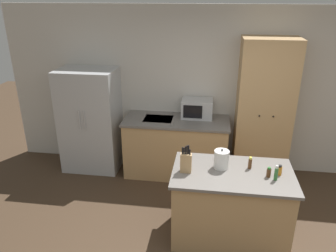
{
  "coord_description": "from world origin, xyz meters",
  "views": [
    {
      "loc": [
        -0.25,
        -2.71,
        2.77
      ],
      "look_at": [
        -0.84,
        1.4,
        1.05
      ],
      "focal_mm": 35.0,
      "sensor_mm": 36.0,
      "label": 1
    }
  ],
  "objects_px": {
    "microwave": "(197,108)",
    "spice_bottle_amber_oil": "(280,170)",
    "kettle": "(221,159)",
    "spice_bottle_short_red": "(269,172)",
    "refrigerator": "(91,120)",
    "spice_bottle_green_herb": "(276,173)",
    "spice_bottle_tall_dark": "(250,163)",
    "pantry_cabinet": "(263,112)",
    "knife_block": "(186,162)"
  },
  "relations": [
    {
      "from": "pantry_cabinet",
      "to": "microwave",
      "type": "relative_size",
      "value": 4.57
    },
    {
      "from": "microwave",
      "to": "spice_bottle_amber_oil",
      "type": "distance_m",
      "value": 1.84
    },
    {
      "from": "knife_block",
      "to": "spice_bottle_short_red",
      "type": "relative_size",
      "value": 2.81
    },
    {
      "from": "refrigerator",
      "to": "knife_block",
      "type": "xyz_separation_m",
      "value": [
        1.68,
        -1.49,
        0.17
      ]
    },
    {
      "from": "spice_bottle_short_red",
      "to": "spice_bottle_tall_dark",
      "type": "bearing_deg",
      "value": 139.74
    },
    {
      "from": "knife_block",
      "to": "spice_bottle_green_herb",
      "type": "height_order",
      "value": "knife_block"
    },
    {
      "from": "kettle",
      "to": "spice_bottle_amber_oil",
      "type": "bearing_deg",
      "value": -6.28
    },
    {
      "from": "spice_bottle_amber_oil",
      "to": "spice_bottle_green_herb",
      "type": "xyz_separation_m",
      "value": [
        -0.06,
        -0.12,
        0.03
      ]
    },
    {
      "from": "microwave",
      "to": "knife_block",
      "type": "bearing_deg",
      "value": -90.87
    },
    {
      "from": "spice_bottle_tall_dark",
      "to": "spice_bottle_short_red",
      "type": "relative_size",
      "value": 1.25
    },
    {
      "from": "spice_bottle_short_red",
      "to": "spice_bottle_green_herb",
      "type": "relative_size",
      "value": 0.67
    },
    {
      "from": "spice_bottle_tall_dark",
      "to": "microwave",
      "type": "bearing_deg",
      "value": 115.69
    },
    {
      "from": "knife_block",
      "to": "spice_bottle_tall_dark",
      "type": "xyz_separation_m",
      "value": [
        0.72,
        0.18,
        -0.05
      ]
    },
    {
      "from": "refrigerator",
      "to": "spice_bottle_green_herb",
      "type": "relative_size",
      "value": 9.61
    },
    {
      "from": "pantry_cabinet",
      "to": "kettle",
      "type": "relative_size",
      "value": 9.2
    },
    {
      "from": "pantry_cabinet",
      "to": "spice_bottle_amber_oil",
      "type": "xyz_separation_m",
      "value": [
        0.01,
        -1.45,
        -0.15
      ]
    },
    {
      "from": "spice_bottle_tall_dark",
      "to": "refrigerator",
      "type": "bearing_deg",
      "value": 151.35
    },
    {
      "from": "knife_block",
      "to": "kettle",
      "type": "bearing_deg",
      "value": 21.06
    },
    {
      "from": "microwave",
      "to": "spice_bottle_short_red",
      "type": "height_order",
      "value": "microwave"
    },
    {
      "from": "refrigerator",
      "to": "spice_bottle_green_herb",
      "type": "xyz_separation_m",
      "value": [
        2.65,
        -1.52,
        0.13
      ]
    },
    {
      "from": "knife_block",
      "to": "spice_bottle_amber_oil",
      "type": "relative_size",
      "value": 2.76
    },
    {
      "from": "kettle",
      "to": "spice_bottle_short_red",
      "type": "bearing_deg",
      "value": -14.55
    },
    {
      "from": "spice_bottle_tall_dark",
      "to": "spice_bottle_green_herb",
      "type": "relative_size",
      "value": 0.84
    },
    {
      "from": "knife_block",
      "to": "spice_bottle_tall_dark",
      "type": "height_order",
      "value": "knife_block"
    },
    {
      "from": "spice_bottle_tall_dark",
      "to": "spice_bottle_amber_oil",
      "type": "distance_m",
      "value": 0.33
    },
    {
      "from": "pantry_cabinet",
      "to": "microwave",
      "type": "bearing_deg",
      "value": 175.13
    },
    {
      "from": "refrigerator",
      "to": "spice_bottle_tall_dark",
      "type": "height_order",
      "value": "refrigerator"
    },
    {
      "from": "spice_bottle_tall_dark",
      "to": "spice_bottle_green_herb",
      "type": "distance_m",
      "value": 0.33
    },
    {
      "from": "microwave",
      "to": "spice_bottle_amber_oil",
      "type": "bearing_deg",
      "value": -56.82
    },
    {
      "from": "refrigerator",
      "to": "kettle",
      "type": "xyz_separation_m",
      "value": [
        2.07,
        -1.34,
        0.16
      ]
    },
    {
      "from": "pantry_cabinet",
      "to": "spice_bottle_tall_dark",
      "type": "bearing_deg",
      "value": -102.42
    },
    {
      "from": "spice_bottle_short_red",
      "to": "pantry_cabinet",
      "type": "bearing_deg",
      "value": 85.78
    },
    {
      "from": "knife_block",
      "to": "spice_bottle_green_herb",
      "type": "relative_size",
      "value": 1.89
    },
    {
      "from": "spice_bottle_amber_oil",
      "to": "knife_block",
      "type": "bearing_deg",
      "value": -175.5
    },
    {
      "from": "spice_bottle_short_red",
      "to": "kettle",
      "type": "xyz_separation_m",
      "value": [
        -0.51,
        0.13,
        0.05
      ]
    },
    {
      "from": "microwave",
      "to": "spice_bottle_short_red",
      "type": "xyz_separation_m",
      "value": [
        0.88,
        -1.6,
        -0.14
      ]
    },
    {
      "from": "kettle",
      "to": "microwave",
      "type": "bearing_deg",
      "value": 104.08
    },
    {
      "from": "microwave",
      "to": "kettle",
      "type": "relative_size",
      "value": 2.01
    },
    {
      "from": "refrigerator",
      "to": "spice_bottle_short_red",
      "type": "distance_m",
      "value": 2.98
    },
    {
      "from": "refrigerator",
      "to": "knife_block",
      "type": "height_order",
      "value": "refrigerator"
    },
    {
      "from": "spice_bottle_green_herb",
      "to": "spice_bottle_short_red",
      "type": "bearing_deg",
      "value": 142.0
    },
    {
      "from": "microwave",
      "to": "spice_bottle_amber_oil",
      "type": "height_order",
      "value": "microwave"
    },
    {
      "from": "refrigerator",
      "to": "pantry_cabinet",
      "type": "relative_size",
      "value": 0.76
    },
    {
      "from": "pantry_cabinet",
      "to": "microwave",
      "type": "xyz_separation_m",
      "value": [
        -0.99,
        0.08,
        -0.02
      ]
    },
    {
      "from": "knife_block",
      "to": "spice_bottle_amber_oil",
      "type": "height_order",
      "value": "knife_block"
    },
    {
      "from": "pantry_cabinet",
      "to": "spice_bottle_short_red",
      "type": "bearing_deg",
      "value": -94.22
    },
    {
      "from": "spice_bottle_tall_dark",
      "to": "spice_bottle_amber_oil",
      "type": "relative_size",
      "value": 1.23
    },
    {
      "from": "microwave",
      "to": "spice_bottle_short_red",
      "type": "relative_size",
      "value": 4.11
    },
    {
      "from": "pantry_cabinet",
      "to": "knife_block",
      "type": "xyz_separation_m",
      "value": [
        -1.02,
        -1.54,
        -0.09
      ]
    },
    {
      "from": "pantry_cabinet",
      "to": "spice_bottle_amber_oil",
      "type": "height_order",
      "value": "pantry_cabinet"
    }
  ]
}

